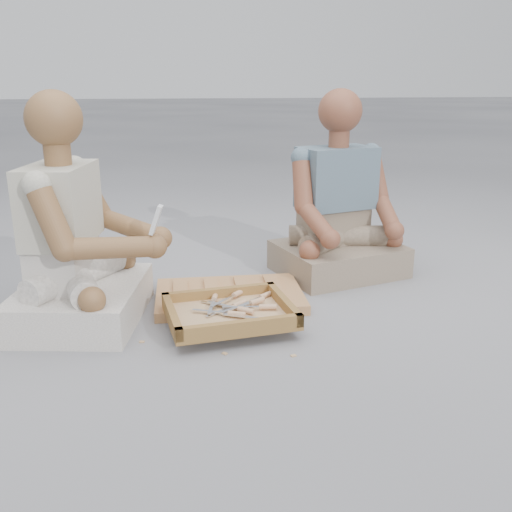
{
  "coord_description": "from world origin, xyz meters",
  "views": [
    {
      "loc": [
        -0.36,
        -1.98,
        0.96
      ],
      "look_at": [
        -0.04,
        0.13,
        0.3
      ],
      "focal_mm": 40.0,
      "sensor_mm": 36.0,
      "label": 1
    }
  ],
  "objects": [
    {
      "name": "wood_chip_7",
      "position": [
        -0.19,
        -0.1,
        0.0
      ],
      "size": [
        0.02,
        0.02,
        0.0
      ],
      "primitive_type": "cube",
      "rotation": [
        0.0,
        0.0,
        2.33
      ],
      "color": "tan",
      "rests_on": "ground"
    },
    {
      "name": "wood_chip_3",
      "position": [
        -0.0,
        0.25,
        0.0
      ],
      "size": [
        0.02,
        0.02,
        0.0
      ],
      "primitive_type": "cube",
      "rotation": [
        0.0,
        0.0,
        2.66
      ],
      "color": "tan",
      "rests_on": "ground"
    },
    {
      "name": "wood_chip_4",
      "position": [
        0.06,
        0.1,
        0.0
      ],
      "size": [
        0.02,
        0.02,
        0.0
      ],
      "primitive_type": "cube",
      "rotation": [
        0.0,
        0.0,
        1.71
      ],
      "color": "tan",
      "rests_on": "ground"
    },
    {
      "name": "chisel_2",
      "position": [
        -0.05,
        0.18,
        0.08
      ],
      "size": [
        0.2,
        0.13,
        0.02
      ],
      "rotation": [
        0.0,
        0.0,
        0.55
      ],
      "color": "silver",
      "rests_on": "tool_tray"
    },
    {
      "name": "companion",
      "position": [
        0.47,
        0.75,
        0.31
      ],
      "size": [
        0.7,
        0.62,
        0.93
      ],
      "rotation": [
        0.0,
        0.0,
        3.43
      ],
      "color": "gray",
      "rests_on": "ground"
    },
    {
      "name": "wood_chip_9",
      "position": [
        0.05,
        0.44,
        0.0
      ],
      "size": [
        0.02,
        0.02,
        0.0
      ],
      "primitive_type": "cube",
      "rotation": [
        0.0,
        0.0,
        2.76
      ],
      "color": "tan",
      "rests_on": "ground"
    },
    {
      "name": "chisel_9",
      "position": [
        -0.02,
        0.14,
        0.08
      ],
      "size": [
        0.22,
        0.05,
        0.02
      ],
      "rotation": [
        0.0,
        0.0,
        -0.13
      ],
      "color": "silver",
      "rests_on": "tool_tray"
    },
    {
      "name": "chisel_4",
      "position": [
        -0.12,
        0.19,
        0.07
      ],
      "size": [
        0.18,
        0.15,
        0.02
      ],
      "rotation": [
        0.0,
        0.0,
        0.67
      ],
      "color": "silver",
      "rests_on": "tool_tray"
    },
    {
      "name": "chisel_6",
      "position": [
        -0.15,
        0.09,
        0.08
      ],
      "size": [
        0.21,
        0.1,
        0.02
      ],
      "rotation": [
        0.0,
        0.0,
        -0.39
      ],
      "color": "silver",
      "rests_on": "tool_tray"
    },
    {
      "name": "wood_chip_10",
      "position": [
        0.03,
        0.31,
        0.0
      ],
      "size": [
        0.02,
        0.02,
        0.0
      ],
      "primitive_type": "cube",
      "rotation": [
        0.0,
        0.0,
        0.42
      ],
      "color": "tan",
      "rests_on": "ground"
    },
    {
      "name": "wood_chip_8",
      "position": [
        -0.5,
        0.05,
        0.0
      ],
      "size": [
        0.02,
        0.02,
        0.0
      ],
      "primitive_type": "cube",
      "rotation": [
        0.0,
        0.0,
        3.0
      ],
      "color": "tan",
      "rests_on": "ground"
    },
    {
      "name": "chisel_5",
      "position": [
        -0.2,
        0.26,
        0.08
      ],
      "size": [
        0.06,
        0.22,
        0.02
      ],
      "rotation": [
        0.0,
        0.0,
        1.37
      ],
      "color": "silver",
      "rests_on": "tool_tray"
    },
    {
      "name": "chisel_0",
      "position": [
        -0.12,
        0.16,
        0.07
      ],
      "size": [
        0.19,
        0.14,
        0.02
      ],
      "rotation": [
        0.0,
        0.0,
        -0.61
      ],
      "color": "silver",
      "rests_on": "tool_tray"
    },
    {
      "name": "carved_panel",
      "position": [
        -0.12,
        0.43,
        0.02
      ],
      "size": [
        0.67,
        0.45,
        0.04
      ],
      "primitive_type": "cube",
      "rotation": [
        0.0,
        0.0,
        -0.02
      ],
      "color": "#AF7A43",
      "rests_on": "ground"
    },
    {
      "name": "chisel_3",
      "position": [
        -0.1,
        0.12,
        0.08
      ],
      "size": [
        0.18,
        0.15,
        0.02
      ],
      "rotation": [
        0.0,
        0.0,
        -0.69
      ],
      "color": "silver",
      "rests_on": "tool_tray"
    },
    {
      "name": "wood_chip_1",
      "position": [
        -0.17,
        0.21,
        0.0
      ],
      "size": [
        0.02,
        0.02,
        0.0
      ],
      "primitive_type": "cube",
      "rotation": [
        0.0,
        0.0,
        2.84
      ],
      "color": "tan",
      "rests_on": "ground"
    },
    {
      "name": "wood_chip_5",
      "position": [
        -0.17,
        0.16,
        0.0
      ],
      "size": [
        0.02,
        0.02,
        0.0
      ],
      "primitive_type": "cube",
      "rotation": [
        0.0,
        0.0,
        2.2
      ],
      "color": "tan",
      "rests_on": "ground"
    },
    {
      "name": "chisel_8",
      "position": [
        0.0,
        0.26,
        0.08
      ],
      "size": [
        0.18,
        0.16,
        0.02
      ],
      "rotation": [
        0.0,
        0.0,
        0.7
      ],
      "color": "silver",
      "rests_on": "tool_tray"
    },
    {
      "name": "chisel_1",
      "position": [
        -0.03,
        0.02,
        0.08
      ],
      "size": [
        0.21,
        0.11,
        0.02
      ],
      "rotation": [
        0.0,
        0.0,
        -0.44
      ],
      "color": "silver",
      "rests_on": "tool_tray"
    },
    {
      "name": "tool_tray",
      "position": [
        -0.15,
        0.13,
        0.07
      ],
      "size": [
        0.54,
        0.45,
        0.06
      ],
      "rotation": [
        0.0,
        0.0,
        0.13
      ],
      "color": "brown",
      "rests_on": "carved_panel"
    },
    {
      "name": "wood_chip_2",
      "position": [
        -0.02,
        0.26,
        0.0
      ],
      "size": [
        0.02,
        0.02,
        0.0
      ],
      "primitive_type": "cube",
      "rotation": [
        0.0,
        0.0,
        3.12
      ],
      "color": "tan",
      "rests_on": "ground"
    },
    {
      "name": "ground",
      "position": [
        0.0,
        0.0,
        0.0
      ],
      "size": [
        60.0,
        60.0,
        0.0
      ],
      "primitive_type": "plane",
      "color": "gray",
      "rests_on": "ground"
    },
    {
      "name": "chisel_7",
      "position": [
        -0.11,
        0.28,
        0.08
      ],
      "size": [
        0.16,
        0.17,
        0.02
      ],
      "rotation": [
        0.0,
        0.0,
        0.83
      ],
      "color": "silver",
      "rests_on": "tool_tray"
    },
    {
      "name": "wood_chip_6",
      "position": [
        -0.44,
        0.25,
        0.0
      ],
      "size": [
        0.02,
        0.02,
        0.0
      ],
      "primitive_type": "cube",
      "rotation": [
        0.0,
        0.0,
        0.46
      ],
      "color": "tan",
      "rests_on": "ground"
    },
    {
      "name": "mobile_phone",
      "position": [
        -0.43,
        0.19,
        0.45
      ],
      "size": [
        0.06,
        0.06,
        0.12
      ],
      "rotation": [
        -0.35,
        0.0,
        -1.74
      ],
      "color": "silver",
      "rests_on": "craftsman"
    },
    {
      "name": "wood_chip_11",
      "position": [
        -0.21,
        0.48,
        0.0
      ],
      "size": [
        0.02,
        0.02,
        0.0
      ],
      "primitive_type": "cube",
      "rotation": [
        0.0,
        0.0,
        2.69
      ],
      "color": "tan",
      "rests_on": "ground"
    },
    {
      "name": "craftsman",
      "position": [
        -0.75,
        0.31,
        0.32
      ],
      "size": [
        0.67,
        0.67,
        0.93
      ],
      "rotation": [
        0.0,
        0.0,
        -1.74
      ],
      "color": "silver",
      "rests_on": "ground"
    },
    {
      "name": "wood_chip_0",
      "position": [
        0.05,
        -0.15,
        0.0
      ],
      "size": [
        0.02,
        0.02,
        0.0
      ],
      "primitive_type": "cube",
      "rotation": [
        0.0,
        0.0,
        0.32
      ],
      "color": "tan",
      "rests_on": "ground"
    }
  ]
}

